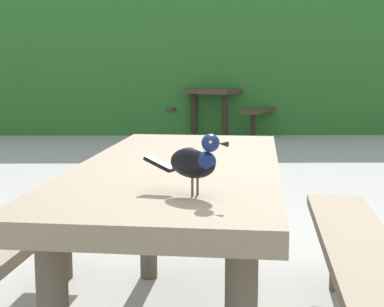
# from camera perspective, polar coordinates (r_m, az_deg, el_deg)

# --- Properties ---
(hedge_wall) EXTENTS (28.00, 2.20, 2.37)m
(hedge_wall) POSITION_cam_1_polar(r_m,az_deg,el_deg) (10.28, 0.74, 9.11)
(hedge_wall) COLOR #2D6B28
(hedge_wall) RESTS_ON ground
(picnic_table_foreground) EXTENTS (1.89, 1.92, 0.74)m
(picnic_table_foreground) POSITION_cam_1_polar(r_m,az_deg,el_deg) (2.30, -1.20, -5.45)
(picnic_table_foreground) COLOR #84725B
(picnic_table_foreground) RESTS_ON ground
(bird_grackle) EXTENTS (0.25, 0.18, 0.18)m
(bird_grackle) POSITION_cam_1_polar(r_m,az_deg,el_deg) (1.68, 0.38, -0.71)
(bird_grackle) COLOR black
(bird_grackle) RESTS_ON picnic_table_foreground
(picnic_table_mid_left) EXTENTS (2.29, 2.30, 0.74)m
(picnic_table_mid_left) POSITION_cam_1_polar(r_m,az_deg,el_deg) (9.64, 3.55, 5.38)
(picnic_table_mid_left) COLOR #473828
(picnic_table_mid_left) RESTS_ON ground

